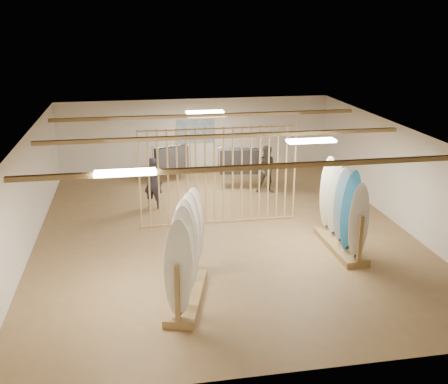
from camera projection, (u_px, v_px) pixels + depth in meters
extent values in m
plane|color=olive|center=(224.00, 234.00, 14.33)|extent=(12.00, 12.00, 0.00)
plane|color=#999691|center=(224.00, 133.00, 13.44)|extent=(12.00, 12.00, 0.00)
plane|color=silver|center=(196.00, 136.00, 19.48)|extent=(12.00, 0.00, 12.00)
plane|color=silver|center=(290.00, 299.00, 8.28)|extent=(12.00, 0.00, 12.00)
plane|color=silver|center=(27.00, 196.00, 13.05)|extent=(0.00, 12.00, 12.00)
plane|color=silver|center=(399.00, 175.00, 14.71)|extent=(0.00, 12.00, 12.00)
cube|color=olive|center=(224.00, 136.00, 13.46)|extent=(9.50, 6.12, 0.10)
cube|color=white|center=(224.00, 135.00, 13.46)|extent=(1.20, 0.35, 0.06)
cylinder|color=tan|center=(139.00, 180.00, 14.26)|extent=(0.05, 0.05, 2.78)
cylinder|color=tan|center=(149.00, 180.00, 14.31)|extent=(0.05, 0.05, 2.78)
cylinder|color=tan|center=(159.00, 179.00, 14.35)|extent=(0.05, 0.05, 2.78)
cylinder|color=tan|center=(168.00, 179.00, 14.39)|extent=(0.05, 0.05, 2.78)
cylinder|color=tan|center=(177.00, 178.00, 14.43)|extent=(0.05, 0.05, 2.78)
cylinder|color=tan|center=(187.00, 178.00, 14.48)|extent=(0.05, 0.05, 2.78)
cylinder|color=tan|center=(196.00, 177.00, 14.52)|extent=(0.05, 0.05, 2.78)
cylinder|color=tan|center=(205.00, 177.00, 14.56)|extent=(0.05, 0.05, 2.78)
cylinder|color=tan|center=(214.00, 177.00, 14.61)|extent=(0.05, 0.05, 2.78)
cylinder|color=tan|center=(224.00, 176.00, 14.65)|extent=(0.05, 0.05, 2.78)
cylinder|color=tan|center=(233.00, 176.00, 14.69)|extent=(0.05, 0.05, 2.78)
cylinder|color=tan|center=(242.00, 175.00, 14.74)|extent=(0.05, 0.05, 2.78)
cylinder|color=tan|center=(251.00, 175.00, 14.78)|extent=(0.05, 0.05, 2.78)
cylinder|color=tan|center=(259.00, 174.00, 14.82)|extent=(0.05, 0.05, 2.78)
cylinder|color=tan|center=(268.00, 174.00, 14.86)|extent=(0.05, 0.05, 2.78)
cylinder|color=tan|center=(277.00, 173.00, 14.91)|extent=(0.05, 0.05, 2.78)
cylinder|color=tan|center=(286.00, 173.00, 14.95)|extent=(0.05, 0.05, 2.78)
cylinder|color=tan|center=(295.00, 172.00, 14.99)|extent=(0.05, 0.05, 2.78)
cube|color=#2D5F9E|center=(196.00, 131.00, 19.40)|extent=(1.40, 0.03, 0.90)
cube|color=olive|center=(187.00, 295.00, 10.98)|extent=(1.18, 2.40, 0.17)
cylinder|color=black|center=(186.00, 251.00, 10.66)|extent=(0.59, 2.20, 0.01)
ellipsoid|color=white|center=(178.00, 269.00, 9.72)|extent=(0.53, 0.20, 2.04)
ellipsoid|color=white|center=(182.00, 258.00, 10.18)|extent=(0.53, 0.20, 2.04)
ellipsoid|color=white|center=(186.00, 247.00, 10.63)|extent=(0.53, 0.20, 2.04)
ellipsoid|color=white|center=(189.00, 238.00, 11.08)|extent=(0.53, 0.20, 2.04)
ellipsoid|color=silver|center=(192.00, 229.00, 11.54)|extent=(0.53, 0.20, 2.04)
cube|color=olive|center=(340.00, 246.00, 13.37)|extent=(0.63, 2.29, 0.16)
cylinder|color=black|center=(343.00, 209.00, 13.05)|extent=(0.04, 2.23, 0.01)
ellipsoid|color=white|center=(359.00, 219.00, 12.15)|extent=(0.52, 0.07, 2.01)
ellipsoid|color=#2D8CD1|center=(351.00, 212.00, 12.59)|extent=(0.52, 0.07, 2.01)
ellipsoid|color=white|center=(343.00, 206.00, 13.03)|extent=(0.52, 0.07, 2.01)
ellipsoid|color=white|center=(336.00, 200.00, 13.46)|extent=(0.52, 0.07, 2.01)
ellipsoid|color=silver|center=(329.00, 194.00, 13.90)|extent=(0.52, 0.07, 2.01)
cylinder|color=silver|center=(171.00, 146.00, 18.32)|extent=(1.21, 0.49, 0.03)
cube|color=black|center=(172.00, 158.00, 18.45)|extent=(1.23, 0.73, 0.78)
cylinder|color=silver|center=(172.00, 164.00, 18.52)|extent=(0.03, 0.03, 1.38)
cylinder|color=silver|center=(239.00, 148.00, 17.64)|extent=(1.38, 0.23, 0.03)
cube|color=black|center=(239.00, 161.00, 17.79)|extent=(1.33, 0.53, 0.84)
cylinder|color=silver|center=(239.00, 168.00, 17.87)|extent=(0.03, 0.03, 1.49)
imported|color=#26262E|center=(153.00, 180.00, 15.96)|extent=(0.79, 0.67, 1.83)
imported|color=#3C3A2E|center=(268.00, 166.00, 17.40)|extent=(1.01, 0.86, 1.82)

